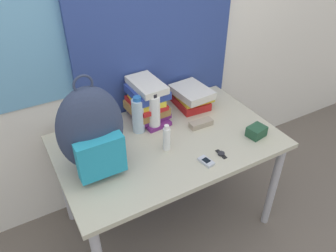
{
  "coord_description": "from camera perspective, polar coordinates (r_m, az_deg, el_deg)",
  "views": [
    {
      "loc": [
        -0.75,
        -0.93,
        1.91
      ],
      "look_at": [
        0.0,
        0.41,
        0.82
      ],
      "focal_mm": 35.0,
      "sensor_mm": 36.0,
      "label": 1
    }
  ],
  "objects": [
    {
      "name": "wall_back",
      "position": [
        2.08,
        -7.08,
        16.74
      ],
      "size": [
        6.0,
        0.06,
        2.5
      ],
      "color": "silver",
      "rests_on": "ground_plane"
    },
    {
      "name": "curtain_blue",
      "position": [
        2.1,
        -2.1,
        17.13
      ],
      "size": [
        1.1,
        0.04,
        2.5
      ],
      "color": "navy",
      "rests_on": "ground_plane"
    },
    {
      "name": "desk",
      "position": [
        1.99,
        0.0,
        -4.22
      ],
      "size": [
        1.29,
        0.81,
        0.72
      ],
      "color": "#B7B299",
      "rests_on": "ground_plane"
    },
    {
      "name": "backpack",
      "position": [
        1.66,
        -13.14,
        -1.02
      ],
      "size": [
        0.34,
        0.25,
        0.54
      ],
      "color": "#2D3851",
      "rests_on": "desk"
    },
    {
      "name": "book_stack_left",
      "position": [
        2.05,
        -3.66,
        4.33
      ],
      "size": [
        0.23,
        0.3,
        0.26
      ],
      "color": "#6B2370",
      "rests_on": "desk"
    },
    {
      "name": "book_stack_center",
      "position": [
        2.23,
        4.1,
        5.16
      ],
      "size": [
        0.24,
        0.28,
        0.13
      ],
      "color": "red",
      "rests_on": "desk"
    },
    {
      "name": "water_bottle",
      "position": [
        1.95,
        -5.23,
        1.85
      ],
      "size": [
        0.07,
        0.07,
        0.24
      ],
      "color": "silver",
      "rests_on": "desk"
    },
    {
      "name": "sports_bottle",
      "position": [
        1.97,
        -2.45,
        2.46
      ],
      "size": [
        0.07,
        0.07,
        0.25
      ],
      "color": "white",
      "rests_on": "desk"
    },
    {
      "name": "sunscreen_bottle",
      "position": [
        1.82,
        -0.23,
        -2.15
      ],
      "size": [
        0.04,
        0.04,
        0.16
      ],
      "color": "white",
      "rests_on": "desk"
    },
    {
      "name": "cell_phone",
      "position": [
        1.79,
        6.67,
        -6.15
      ],
      "size": [
        0.06,
        0.1,
        0.02
      ],
      "color": "#B7BCC6",
      "rests_on": "desk"
    },
    {
      "name": "sunglasses_case",
      "position": [
        2.05,
        5.77,
        0.43
      ],
      "size": [
        0.15,
        0.06,
        0.04
      ],
      "color": "gray",
      "rests_on": "desk"
    },
    {
      "name": "camera_pouch",
      "position": [
        2.02,
        15.16,
        -0.92
      ],
      "size": [
        0.12,
        0.1,
        0.06
      ],
      "color": "#234C33",
      "rests_on": "desk"
    },
    {
      "name": "wristwatch",
      "position": [
        1.85,
        9.25,
        -4.8
      ],
      "size": [
        0.04,
        0.08,
        0.01
      ],
      "color": "black",
      "rests_on": "desk"
    }
  ]
}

